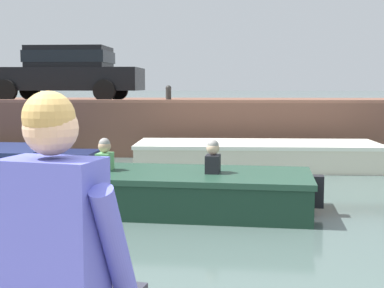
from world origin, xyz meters
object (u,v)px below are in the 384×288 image
object	(u,v)px
person_seated_left	(61,249)
boat_moored_central_cream	(269,155)
car_left_inner_black	(67,71)
mooring_bollard_mid	(168,93)
motorboat_passing	(136,190)

from	to	relation	value
person_seated_left	boat_moored_central_cream	bearing A→B (deg)	79.94
boat_moored_central_cream	car_left_inner_black	bearing A→B (deg)	148.45
car_left_inner_black	mooring_bollard_mid	xyz separation A→B (m)	(3.06, -1.49, -0.61)
mooring_bollard_mid	motorboat_passing	bearing A→B (deg)	-89.55
car_left_inner_black	motorboat_passing	bearing A→B (deg)	-67.44
car_left_inner_black	mooring_bollard_mid	bearing A→B (deg)	-25.91
mooring_bollard_mid	car_left_inner_black	bearing A→B (deg)	154.09
motorboat_passing	mooring_bollard_mid	bearing A→B (deg)	90.45
boat_moored_central_cream	motorboat_passing	world-z (taller)	motorboat_passing
car_left_inner_black	person_seated_left	size ratio (longest dim) A/B	4.60
boat_moored_central_cream	motorboat_passing	xyz separation A→B (m)	(-2.37, -4.12, 0.01)
person_seated_left	mooring_bollard_mid	bearing A→B (deg)	93.15
boat_moored_central_cream	motorboat_passing	distance (m)	4.75
motorboat_passing	car_left_inner_black	size ratio (longest dim) A/B	1.30
boat_moored_central_cream	person_seated_left	bearing A→B (deg)	-100.06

